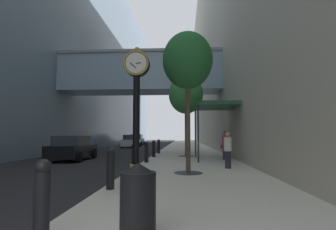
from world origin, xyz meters
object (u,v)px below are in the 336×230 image
Objects in this scene: bollard_nearest at (42,197)px; pedestrian_by_clock at (228,149)px; street_clock at (136,106)px; car_blue_mid at (137,140)px; bollard_third at (134,157)px; bollard_sixth at (159,146)px; pedestrian_walking at (225,144)px; car_white_far at (131,141)px; street_tree_near at (188,61)px; street_tree_mid_near at (186,94)px; car_black_near at (73,148)px; bollard_fourth at (146,151)px; bollard_fifth at (154,148)px; bollard_second at (111,167)px; trash_bin at (138,199)px.

pedestrian_by_clock is (3.93, 7.98, 0.25)m from bollard_nearest.
street_clock is 33.40m from car_blue_mid.
bollard_third is 10.16m from bollard_sixth.
car_white_far is at bearing 117.95° from pedestrian_walking.
street_tree_near is (1.70, 1.84, 1.98)m from street_clock.
street_tree_mid_near reaches higher than car_black_near.
car_white_far reaches higher than bollard_nearest.
bollard_fourth and bollard_sixth have the same top height.
bollard_fourth is (0.00, 10.16, 0.00)m from bollard_nearest.
street_tree_mid_near reaches higher than bollard_fifth.
bollard_sixth is (0.00, 16.94, 0.00)m from bollard_nearest.
car_blue_mid reaches higher than bollard_sixth.
bollard_nearest is 10.16m from bollard_fourth.
street_tree_mid_near is (1.70, 9.69, 1.91)m from street_clock.
bollard_second is 3.46m from trash_bin.
car_black_near reaches higher than bollard_nearest.
pedestrian_by_clock is at bearing -54.80° from bollard_fifth.
trash_bin is 0.25× the size of car_white_far.
pedestrian_by_clock is at bearing 44.17° from street_clock.
street_clock is 10.02m from street_tree_mid_near.
street_clock is 3.90× the size of bollard_third.
trash_bin is at bearing -79.60° from car_blue_mid.
car_blue_mid is (-5.51, 27.26, 0.10)m from bollard_fourth.
bollard_fifth is 16.37m from car_white_far.
street_clock is at bearing -87.02° from bollard_fifth.
bollard_third is at bearing -90.00° from bollard_fifth.
bollard_nearest is 12.73m from pedestrian_walking.
street_tree_near is (2.16, -3.72, 3.79)m from bollard_fourth.
street_tree_near is 1.34× the size of car_black_near.
car_blue_mid is (-5.97, 32.82, -1.70)m from street_clock.
bollard_nearest is 1.00× the size of bollard_fifth.
bollard_fifth is 4.36m from street_tree_mid_near.
bollard_second is 5.33m from street_tree_near.
street_tree_mid_near is 1.25× the size of car_blue_mid.
bollard_second is 1.00× the size of bollard_third.
pedestrian_walking reaches higher than car_white_far.
car_white_far is (0.33, 16.75, 0.03)m from car_black_near.
car_blue_mid reaches higher than bollard_fifth.
car_white_far is (-4.74, 19.05, 0.07)m from bollard_fourth.
car_blue_mid reaches higher than car_black_near.
pedestrian_by_clock is at bearing 71.49° from trash_bin.
street_clock reaches higher than pedestrian_walking.
pedestrian_by_clock is (3.93, 4.59, 0.25)m from bollard_second.
bollard_fourth is 3.39m from bollard_fifth.
bollard_fifth is 0.65× the size of pedestrian_walking.
street_tree_near is 24.08m from car_white_far.
bollard_fifth is at bearing 90.00° from bollard_fourth.
car_white_far reaches higher than car_black_near.
bollard_nearest is 1.06× the size of trash_bin.
bollard_fourth is 0.27× the size of car_black_near.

